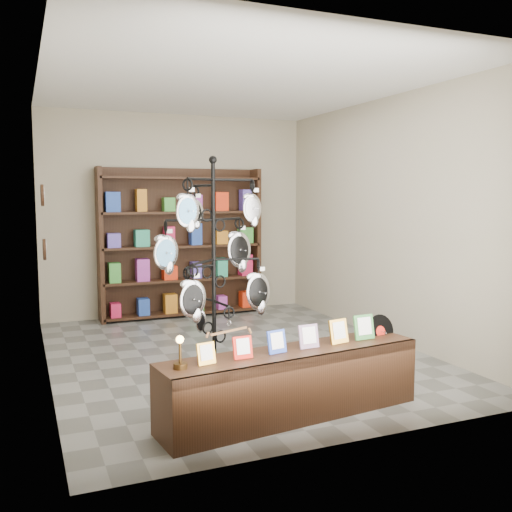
# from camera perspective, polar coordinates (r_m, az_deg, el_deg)

# --- Properties ---
(ground) EXTENTS (5.00, 5.00, 0.00)m
(ground) POSITION_cam_1_polar(r_m,az_deg,el_deg) (6.58, -2.04, -9.79)
(ground) COLOR slate
(ground) RESTS_ON ground
(room_envelope) EXTENTS (5.00, 5.00, 5.00)m
(room_envelope) POSITION_cam_1_polar(r_m,az_deg,el_deg) (6.33, -2.10, 6.54)
(room_envelope) COLOR #A99D88
(room_envelope) RESTS_ON ground
(display_tree) EXTENTS (1.12, 1.11, 2.14)m
(display_tree) POSITION_cam_1_polar(r_m,az_deg,el_deg) (5.00, -4.25, -0.41)
(display_tree) COLOR black
(display_tree) RESTS_ON ground
(front_shelf) EXTENTS (2.29, 0.73, 0.80)m
(front_shelf) POSITION_cam_1_polar(r_m,az_deg,el_deg) (4.75, 3.69, -12.59)
(front_shelf) COLOR black
(front_shelf) RESTS_ON ground
(back_shelving) EXTENTS (2.42, 0.36, 2.20)m
(back_shelving) POSITION_cam_1_polar(r_m,az_deg,el_deg) (8.55, -7.47, 0.86)
(back_shelving) COLOR black
(back_shelving) RESTS_ON ground
(wall_clocks) EXTENTS (0.03, 0.24, 0.84)m
(wall_clocks) POSITION_cam_1_polar(r_m,az_deg,el_deg) (6.74, -20.50, 3.16)
(wall_clocks) COLOR black
(wall_clocks) RESTS_ON ground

